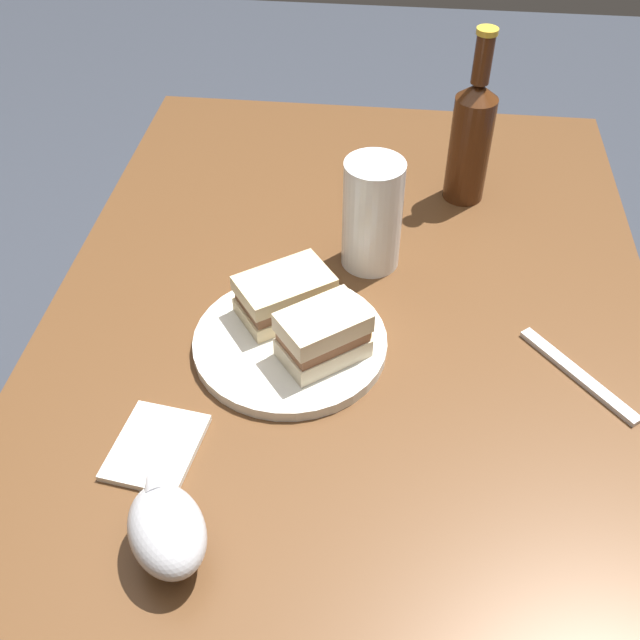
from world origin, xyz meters
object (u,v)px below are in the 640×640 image
object	(u,v)px
napkin	(156,447)
fork	(578,375)
sandwich_half_left	(323,335)
sandwich_half_right	(285,295)
plate	(290,343)
gravy_boat	(167,529)
pint_glass	(372,221)
cider_bottle	(471,137)

from	to	relation	value
napkin	fork	world-z (taller)	napkin
sandwich_half_left	napkin	xyz separation A→B (m)	(-0.15, 0.17, -0.04)
sandwich_half_left	sandwich_half_right	size ratio (longest dim) A/B	0.88
plate	napkin	world-z (taller)	plate
napkin	gravy_boat	bearing A→B (deg)	-157.76
plate	gravy_boat	xyz separation A→B (m)	(-0.30, 0.08, 0.03)
sandwich_half_right	pint_glass	distance (m)	0.17
plate	sandwich_half_left	size ratio (longest dim) A/B	2.01
sandwich_half_left	plate	bearing A→B (deg)	61.49
plate	sandwich_half_right	size ratio (longest dim) A/B	1.78
sandwich_half_left	sandwich_half_right	bearing A→B (deg)	38.07
gravy_boat	fork	bearing A→B (deg)	-56.49
napkin	plate	bearing A→B (deg)	-35.60
sandwich_half_left	cider_bottle	size ratio (longest dim) A/B	0.45
sandwich_half_left	gravy_boat	size ratio (longest dim) A/B	0.95
sandwich_half_right	pint_glass	xyz separation A→B (m)	(0.14, -0.10, 0.03)
fork	sandwich_half_right	bearing A→B (deg)	-139.35
sandwich_half_right	fork	size ratio (longest dim) A/B	0.76
plate	napkin	xyz separation A→B (m)	(-0.18, 0.13, -0.00)
plate	gravy_boat	bearing A→B (deg)	165.63
pint_glass	fork	bearing A→B (deg)	-126.41
sandwich_half_left	pint_glass	bearing A→B (deg)	-12.05
pint_glass	gravy_boat	xyz separation A→B (m)	(-0.48, 0.16, -0.03)
sandwich_half_right	pint_glass	bearing A→B (deg)	-36.72
gravy_boat	cider_bottle	size ratio (longest dim) A/B	0.47
napkin	cider_bottle	bearing A→B (deg)	-32.90
sandwich_half_right	sandwich_half_left	bearing A→B (deg)	-141.93
sandwich_half_left	gravy_boat	world-z (taller)	sandwich_half_left
sandwich_half_right	gravy_boat	world-z (taller)	sandwich_half_right
sandwich_half_left	napkin	bearing A→B (deg)	131.71
cider_bottle	gravy_boat	bearing A→B (deg)	155.58
pint_glass	fork	size ratio (longest dim) A/B	0.89
sandwich_half_right	gravy_boat	distance (m)	0.35
cider_bottle	napkin	size ratio (longest dim) A/B	2.45
plate	sandwich_half_right	xyz separation A→B (m)	(0.05, 0.01, 0.04)
sandwich_half_left	cider_bottle	xyz separation A→B (m)	(0.39, -0.18, 0.06)
sandwich_half_right	gravy_boat	xyz separation A→B (m)	(-0.35, 0.06, -0.00)
cider_bottle	fork	xyz separation A→B (m)	(-0.38, -0.13, -0.10)
sandwich_half_right	fork	bearing A→B (deg)	-99.27
pint_glass	gravy_boat	distance (m)	0.51
sandwich_half_right	gravy_boat	bearing A→B (deg)	169.62
pint_glass	cider_bottle	xyz separation A→B (m)	(0.18, -0.14, 0.04)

